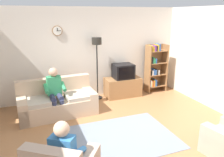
{
  "coord_description": "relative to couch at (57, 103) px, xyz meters",
  "views": [
    {
      "loc": [
        -1.74,
        -3.76,
        2.5
      ],
      "look_at": [
        -0.05,
        0.7,
        1.1
      ],
      "focal_mm": 35.36,
      "sensor_mm": 36.0,
      "label": 1
    }
  ],
  "objects": [
    {
      "name": "back_wall_assembly",
      "position": [
        1.19,
        1.02,
        1.04
      ],
      "size": [
        6.2,
        0.17,
        2.7
      ],
      "color": "silver",
      "rests_on": "ground_plane"
    },
    {
      "name": "bookshelf",
      "position": [
        3.25,
        0.68,
        0.49
      ],
      "size": [
        0.68,
        0.36,
        1.59
      ],
      "color": "olive",
      "rests_on": "ground_plane"
    },
    {
      "name": "tv_stand",
      "position": [
        2.09,
        0.61,
        -0.02
      ],
      "size": [
        1.1,
        0.56,
        0.59
      ],
      "color": "olive",
      "rests_on": "ground_plane"
    },
    {
      "name": "tv",
      "position": [
        2.09,
        0.59,
        0.5
      ],
      "size": [
        0.6,
        0.49,
        0.44
      ],
      "color": "black",
      "rests_on": "tv_stand"
    },
    {
      "name": "person_on_couch",
      "position": [
        -0.04,
        -0.11,
        0.39
      ],
      "size": [
        0.53,
        0.56,
        1.24
      ],
      "color": "#338C59",
      "rests_on": "ground_plane"
    },
    {
      "name": "couch",
      "position": [
        0.0,
        0.0,
        0.0
      ],
      "size": [
        1.96,
        1.01,
        0.9
      ],
      "color": "tan",
      "rests_on": "ground_plane"
    },
    {
      "name": "area_rug",
      "position": [
        1.09,
        -1.63,
        -0.31
      ],
      "size": [
        2.2,
        1.7,
        0.01
      ],
      "primitive_type": "cube",
      "color": "slate",
      "rests_on": "ground_plane"
    },
    {
      "name": "person_in_left_armchair",
      "position": [
        -0.19,
        -2.6,
        0.29
      ],
      "size": [
        0.62,
        0.64,
        1.12
      ],
      "color": "#3372B2",
      "rests_on": "ground_plane"
    },
    {
      "name": "floor_lamp",
      "position": [
        1.3,
        0.71,
        1.14
      ],
      "size": [
        0.28,
        0.28,
        1.85
      ],
      "color": "black",
      "rests_on": "ground_plane"
    },
    {
      "name": "ground_plane",
      "position": [
        1.19,
        -1.64,
        -0.31
      ],
      "size": [
        12.0,
        12.0,
        0.0
      ],
      "primitive_type": "plane",
      "color": "#9E6B42"
    }
  ]
}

